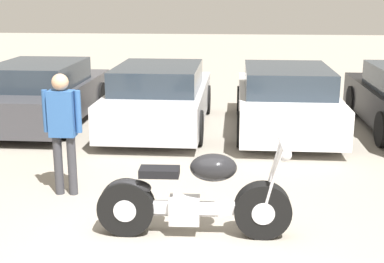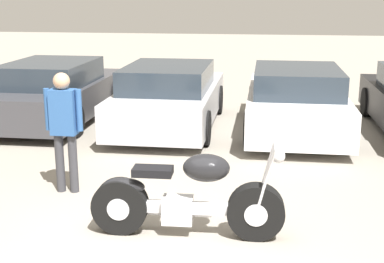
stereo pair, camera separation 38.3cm
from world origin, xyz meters
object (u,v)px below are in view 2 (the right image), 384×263
Objects in this scene: motorcycle at (186,199)px; parked_car_white at (296,101)px; parked_car_dark_grey at (56,92)px; parked_car_silver at (170,97)px; person_standing at (64,123)px.

parked_car_white reaches higher than motorcycle.
parked_car_dark_grey is 5.00m from parked_car_white.
parked_car_white is (4.99, -0.25, 0.00)m from parked_car_dark_grey.
motorcycle is 0.51× the size of parked_car_silver.
parked_car_silver is at bearing 179.24° from parked_car_white.
parked_car_silver is at bearing -4.89° from parked_car_dark_grey.
motorcycle is at bearing -106.35° from parked_car_white.
parked_car_dark_grey is 2.56× the size of person_standing.
motorcycle is 0.51× the size of parked_car_white.
motorcycle is at bearing -55.26° from parked_car_dark_grey.
parked_car_white is 4.98m from person_standing.
parked_car_white is at bearing -0.76° from parked_car_silver.
motorcycle is at bearing -77.80° from parked_car_silver.
person_standing reaches higher than parked_car_dark_grey.
parked_car_dark_grey reaches higher than motorcycle.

